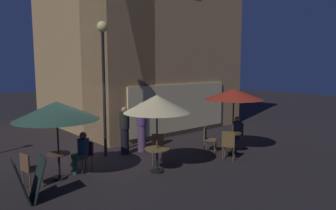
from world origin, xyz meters
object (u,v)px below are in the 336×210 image
at_px(cafe_table_1, 233,140).
at_px(patio_umbrella_2, 157,104).
at_px(cafe_chair_0, 29,167).
at_px(patron_seated_1, 237,130).
at_px(cafe_chair_3, 229,143).
at_px(cafe_chair_5, 158,146).
at_px(patron_standing_3, 125,130).
at_px(cafe_chair_4, 237,133).
at_px(patio_umbrella_0, 57,111).
at_px(cafe_chair_2, 208,137).
at_px(menu_sandwich_board, 30,180).
at_px(cafe_table_2, 157,155).
at_px(patron_standing_2, 142,127).
at_px(patio_umbrella_1, 234,95).
at_px(cafe_table_0, 59,162).
at_px(patron_seated_0, 82,150).
at_px(street_lamp_near_corner, 103,58).
at_px(cafe_chair_1, 86,153).

relative_size(cafe_table_1, patio_umbrella_2, 0.33).
bearing_deg(cafe_chair_0, patron_seated_1, -21.05).
xyz_separation_m(cafe_table_1, cafe_chair_3, (-0.73, -0.40, 0.08)).
height_order(cafe_chair_5, patron_standing_3, patron_standing_3).
height_order(cafe_table_1, cafe_chair_4, cafe_chair_4).
bearing_deg(patio_umbrella_0, cafe_chair_2, -9.03).
height_order(menu_sandwich_board, cafe_table_2, menu_sandwich_board).
xyz_separation_m(menu_sandwich_board, patron_standing_2, (4.44, 1.79, 0.40)).
bearing_deg(patron_standing_3, cafe_chair_5, -56.12).
bearing_deg(cafe_chair_0, patron_standing_2, 0.17).
height_order(cafe_chair_0, cafe_chair_5, cafe_chair_5).
bearing_deg(patio_umbrella_1, patron_standing_3, 140.57).
bearing_deg(cafe_table_2, cafe_chair_2, 10.54).
height_order(cafe_table_0, cafe_table_2, cafe_table_0).
bearing_deg(menu_sandwich_board, cafe_chair_5, 10.53).
relative_size(cafe_table_0, patron_standing_3, 0.43).
distance_m(patio_umbrella_0, patron_seated_1, 6.53).
relative_size(cafe_table_0, patio_umbrella_2, 0.32).
height_order(patron_standing_2, patron_standing_3, patron_standing_2).
relative_size(menu_sandwich_board, patio_umbrella_0, 0.44).
distance_m(cafe_chair_5, patron_seated_0, 2.35).
xyz_separation_m(menu_sandwich_board, patio_umbrella_0, (1.08, 1.04, 1.39)).
bearing_deg(patio_umbrella_2, patron_standing_2, 65.41).
bearing_deg(patio_umbrella_1, cafe_chair_5, 162.24).
bearing_deg(cafe_chair_0, patio_umbrella_0, 0.00).
distance_m(cafe_chair_2, cafe_chair_5, 2.25).
xyz_separation_m(menu_sandwich_board, patio_umbrella_2, (3.48, -0.30, 1.50)).
distance_m(patio_umbrella_0, patio_umbrella_1, 5.88).
height_order(cafe_table_2, cafe_chair_2, cafe_chair_2).
bearing_deg(patron_standing_2, street_lamp_near_corner, -97.03).
bearing_deg(patron_standing_2, patio_umbrella_0, -70.19).
distance_m(patron_standing_2, patron_standing_3, 0.67).
distance_m(cafe_chair_1, patron_seated_0, 0.19).
distance_m(cafe_chair_2, patron_standing_3, 3.02).
distance_m(menu_sandwich_board, patron_seated_1, 7.38).
xyz_separation_m(cafe_table_0, patio_umbrella_0, (0.00, 0.00, 1.42)).
bearing_deg(patron_standing_3, cafe_chair_2, -8.98).
xyz_separation_m(cafe_chair_0, cafe_chair_1, (1.71, 0.30, -0.01)).
bearing_deg(patron_seated_1, cafe_chair_4, -180.00).
distance_m(menu_sandwich_board, cafe_chair_5, 4.03).
relative_size(cafe_table_2, patron_seated_1, 0.60).
height_order(menu_sandwich_board, cafe_chair_0, menu_sandwich_board).
relative_size(cafe_table_1, cafe_chair_4, 0.80).
height_order(patio_umbrella_1, cafe_chair_0, patio_umbrella_1).
xyz_separation_m(cafe_chair_4, patron_seated_1, (-0.13, -0.06, 0.13)).
bearing_deg(patio_umbrella_1, cafe_chair_1, 160.66).
bearing_deg(patio_umbrella_2, patio_umbrella_0, 150.77).
relative_size(cafe_chair_2, patron_standing_2, 0.49).
relative_size(cafe_table_0, cafe_chair_4, 0.77).
relative_size(patio_umbrella_2, cafe_chair_0, 2.48).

